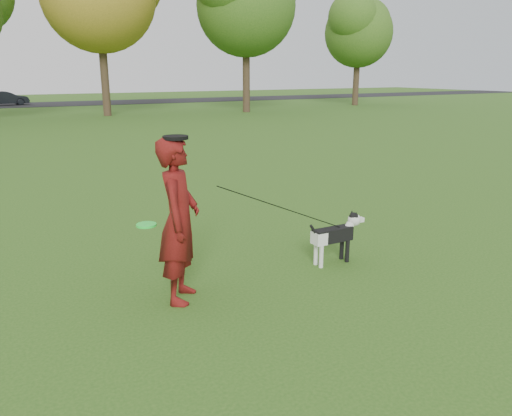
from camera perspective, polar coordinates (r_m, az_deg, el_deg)
ground at (r=6.93m, az=-2.10°, el=-7.70°), size 120.00×120.00×0.00m
road at (r=45.89m, az=-25.20°, el=10.61°), size 120.00×7.00×0.02m
man at (r=5.98m, az=-8.79°, el=-1.46°), size 0.79×0.87×2.00m
dog at (r=7.32m, az=9.20°, el=-2.83°), size 0.98×0.20×0.74m
car_mid at (r=45.81m, az=-26.69°, el=11.14°), size 3.51×1.78×1.11m
man_held_items at (r=6.61m, az=3.34°, el=-0.08°), size 3.07×0.32×1.51m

